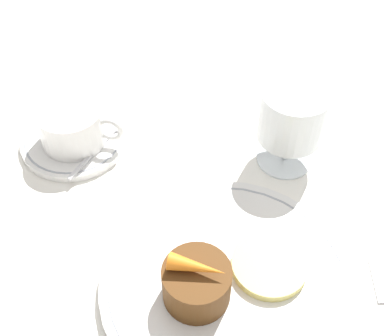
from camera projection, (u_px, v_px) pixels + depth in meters
name	position (u px, v px, depth m)	size (l,w,h in m)	color
ground_plane	(239.00, 252.00, 0.58)	(3.00, 3.00, 0.00)	white
dinner_plate	(227.00, 283.00, 0.55)	(0.26, 0.26, 0.01)	white
saucer	(74.00, 139.00, 0.68)	(0.14, 0.14, 0.01)	white
coffee_cup	(72.00, 124.00, 0.66)	(0.11, 0.08, 0.05)	white
spoon	(104.00, 142.00, 0.67)	(0.04, 0.11, 0.00)	silver
wine_glass	(292.00, 118.00, 0.62)	(0.08, 0.08, 0.11)	silver
dessert_cake	(197.00, 283.00, 0.51)	(0.07, 0.07, 0.04)	#563314
carrot_garnish	(197.00, 267.00, 0.49)	(0.05, 0.02, 0.02)	orange
pineapple_slice	(269.00, 265.00, 0.55)	(0.08, 0.08, 0.01)	#EFE075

